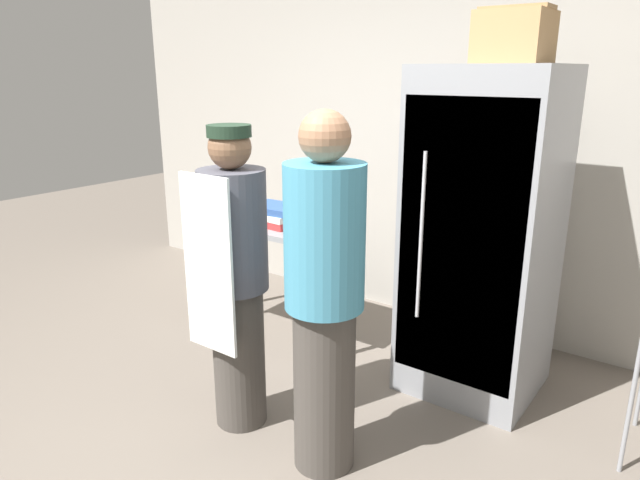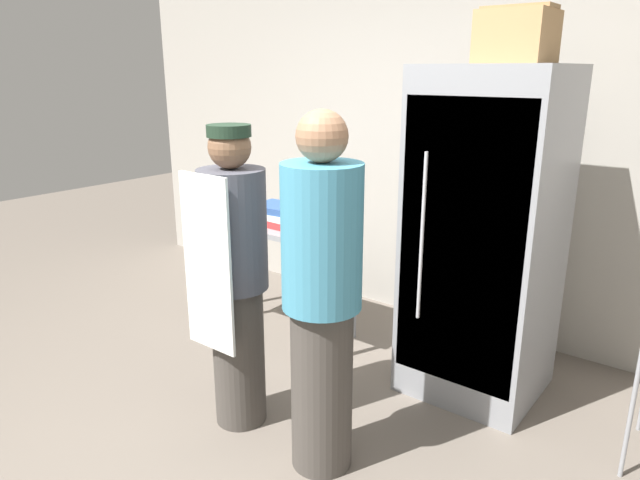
{
  "view_description": "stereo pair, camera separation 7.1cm",
  "coord_description": "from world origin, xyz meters",
  "px_view_note": "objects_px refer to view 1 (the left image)",
  "views": [
    {
      "loc": [
        1.69,
        -1.59,
        1.86
      ],
      "look_at": [
        0.0,
        0.71,
        1.01
      ],
      "focal_mm": 32.0,
      "sensor_mm": 36.0,
      "label": 1
    },
    {
      "loc": [
        1.75,
        -1.54,
        1.86
      ],
      "look_at": [
        0.0,
        0.71,
        1.01
      ],
      "focal_mm": 32.0,
      "sensor_mm": 36.0,
      "label": 2
    }
  ],
  "objects_px": {
    "binder_stack": "(276,215)",
    "person_baker": "(235,277)",
    "refrigerator": "(482,237)",
    "person_customer": "(324,298)",
    "blender_pitcher": "(338,204)",
    "donut_box": "(231,208)",
    "cardboard_storage_box": "(514,36)"
  },
  "relations": [
    {
      "from": "binder_stack",
      "to": "person_baker",
      "type": "relative_size",
      "value": 0.21
    },
    {
      "from": "refrigerator",
      "to": "person_customer",
      "type": "distance_m",
      "value": 1.17
    },
    {
      "from": "blender_pitcher",
      "to": "binder_stack",
      "type": "xyz_separation_m",
      "value": [
        -0.3,
        -0.3,
        -0.06
      ]
    },
    {
      "from": "binder_stack",
      "to": "person_baker",
      "type": "bearing_deg",
      "value": -61.99
    },
    {
      "from": "refrigerator",
      "to": "person_baker",
      "type": "height_order",
      "value": "refrigerator"
    },
    {
      "from": "donut_box",
      "to": "blender_pitcher",
      "type": "distance_m",
      "value": 0.79
    },
    {
      "from": "refrigerator",
      "to": "person_baker",
      "type": "relative_size",
      "value": 1.17
    },
    {
      "from": "person_customer",
      "to": "refrigerator",
      "type": "bearing_deg",
      "value": 75.26
    },
    {
      "from": "blender_pitcher",
      "to": "refrigerator",
      "type": "bearing_deg",
      "value": -1.54
    },
    {
      "from": "binder_stack",
      "to": "refrigerator",
      "type": "bearing_deg",
      "value": 11.53
    },
    {
      "from": "refrigerator",
      "to": "donut_box",
      "type": "bearing_deg",
      "value": -172.1
    },
    {
      "from": "blender_pitcher",
      "to": "binder_stack",
      "type": "height_order",
      "value": "blender_pitcher"
    },
    {
      "from": "binder_stack",
      "to": "person_customer",
      "type": "relative_size",
      "value": 0.2
    },
    {
      "from": "person_customer",
      "to": "donut_box",
      "type": "bearing_deg",
      "value": 148.89
    },
    {
      "from": "donut_box",
      "to": "cardboard_storage_box",
      "type": "height_order",
      "value": "cardboard_storage_box"
    },
    {
      "from": "donut_box",
      "to": "cardboard_storage_box",
      "type": "distance_m",
      "value": 2.17
    },
    {
      "from": "refrigerator",
      "to": "donut_box",
      "type": "height_order",
      "value": "refrigerator"
    },
    {
      "from": "blender_pitcher",
      "to": "person_baker",
      "type": "bearing_deg",
      "value": -82.51
    },
    {
      "from": "person_customer",
      "to": "blender_pitcher",
      "type": "bearing_deg",
      "value": 122.1
    },
    {
      "from": "blender_pitcher",
      "to": "person_baker",
      "type": "height_order",
      "value": "person_baker"
    },
    {
      "from": "refrigerator",
      "to": "blender_pitcher",
      "type": "height_order",
      "value": "refrigerator"
    },
    {
      "from": "donut_box",
      "to": "cardboard_storage_box",
      "type": "xyz_separation_m",
      "value": [
        1.85,
        0.23,
        1.11
      ]
    },
    {
      "from": "refrigerator",
      "to": "blender_pitcher",
      "type": "distance_m",
      "value": 1.03
    },
    {
      "from": "refrigerator",
      "to": "blender_pitcher",
      "type": "bearing_deg",
      "value": 178.46
    },
    {
      "from": "binder_stack",
      "to": "person_baker",
      "type": "height_order",
      "value": "person_baker"
    },
    {
      "from": "donut_box",
      "to": "blender_pitcher",
      "type": "xyz_separation_m",
      "value": [
        0.74,
        0.27,
        0.08
      ]
    },
    {
      "from": "donut_box",
      "to": "binder_stack",
      "type": "xyz_separation_m",
      "value": [
        0.44,
        -0.03,
        0.02
      ]
    },
    {
      "from": "cardboard_storage_box",
      "to": "person_baker",
      "type": "xyz_separation_m",
      "value": [
        -0.96,
        -1.11,
        -1.19
      ]
    },
    {
      "from": "refrigerator",
      "to": "cardboard_storage_box",
      "type": "relative_size",
      "value": 5.43
    },
    {
      "from": "refrigerator",
      "to": "cardboard_storage_box",
      "type": "distance_m",
      "value": 1.08
    },
    {
      "from": "person_baker",
      "to": "person_customer",
      "type": "xyz_separation_m",
      "value": [
        0.58,
        -0.01,
        0.03
      ]
    },
    {
      "from": "donut_box",
      "to": "person_baker",
      "type": "height_order",
      "value": "person_baker"
    }
  ]
}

